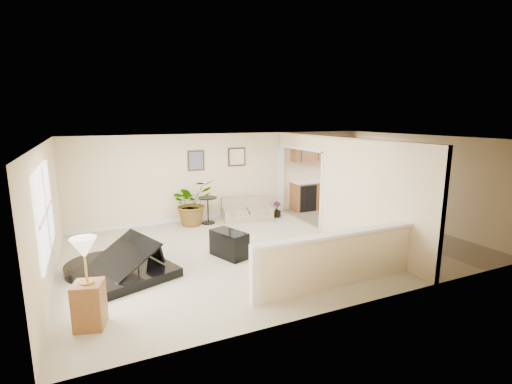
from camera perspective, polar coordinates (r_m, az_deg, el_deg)
name	(u,v)px	position (r m, az deg, el deg)	size (l,w,h in m)	color
floor	(273,247)	(8.74, 2.56, -8.38)	(9.00, 9.00, 0.00)	#B1A58A
back_wall	(227,176)	(11.11, -4.45, 2.54)	(9.00, 0.04, 2.50)	beige
front_wall	(362,230)	(5.98, 15.94, -5.67)	(9.00, 0.04, 2.50)	beige
left_wall	(47,216)	(7.55, -29.46, -3.19)	(0.04, 6.00, 2.50)	beige
right_wall	(418,180)	(11.17, 23.65, 1.65)	(0.04, 6.00, 2.50)	beige
ceiling	(274,139)	(8.24, 2.72, 8.20)	(9.00, 6.00, 0.04)	silver
kitchen_vinyl	(377,230)	(10.49, 18.14, -5.53)	(2.70, 6.00, 0.01)	tan
interior_partition	(332,187)	(9.55, 11.58, 0.69)	(0.18, 5.99, 2.50)	beige
pony_half_wall	(336,259)	(6.77, 12.22, -9.99)	(3.42, 0.22, 1.00)	beige
left_window	(44,211)	(7.02, -29.81, -2.56)	(0.05, 2.15, 1.45)	white
wall_art_left	(196,161)	(10.73, -9.22, 4.80)	(0.48, 0.04, 0.58)	#3A2715
wall_mirror	(237,157)	(11.12, -2.98, 5.42)	(0.55, 0.04, 0.55)	#3A2715
kitchen_cabinets	(321,182)	(12.40, 10.00, 1.55)	(2.36, 0.65, 2.33)	#9A6332
piano	(120,243)	(7.48, -20.22, -7.31)	(2.28, 2.26, 1.56)	black
piano_bench	(229,244)	(8.07, -4.15, -8.00)	(0.43, 0.85, 0.56)	black
loveseat	(246,209)	(10.97, -1.48, -2.56)	(1.58, 1.08, 0.82)	tan
accent_table	(208,207)	(10.54, -7.41, -2.26)	(0.52, 0.52, 0.76)	black
palm_plant	(192,203)	(10.46, -9.83, -1.66)	(1.43, 1.34, 1.27)	black
small_plant	(277,211)	(11.19, 3.21, -2.87)	(0.30, 0.30, 0.47)	black
lamp_stand	(88,290)	(5.90, -24.44, -13.59)	(0.48, 0.48, 1.34)	#9A6332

